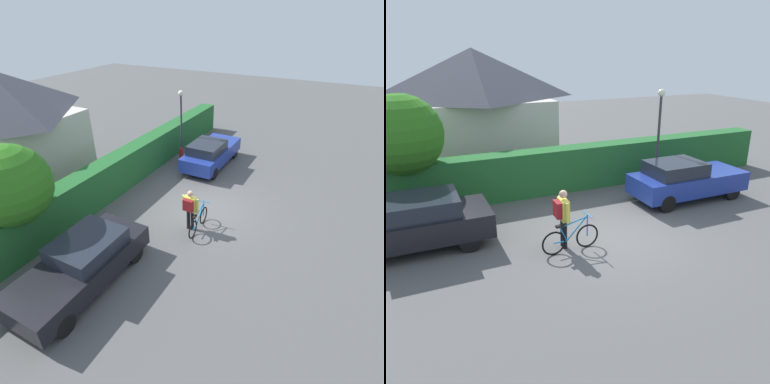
% 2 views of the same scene
% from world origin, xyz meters
% --- Properties ---
extents(ground_plane, '(60.00, 60.00, 0.00)m').
position_xyz_m(ground_plane, '(0.00, 0.00, 0.00)').
color(ground_plane, '#525252').
extents(hedge_row, '(18.73, 0.90, 1.66)m').
position_xyz_m(hedge_row, '(0.00, 4.46, 0.83)').
color(hedge_row, '#215E2A').
rests_on(hedge_row, ground).
extents(house_distant, '(6.71, 4.43, 5.24)m').
position_xyz_m(house_distant, '(-2.13, 9.22, 2.68)').
color(house_distant, beige).
rests_on(house_distant, ground).
extents(parked_car_near, '(4.45, 1.82, 1.46)m').
position_xyz_m(parked_car_near, '(-5.43, 1.70, 0.76)').
color(parked_car_near, black).
rests_on(parked_car_near, ground).
extents(parked_car_far, '(4.22, 1.72, 1.46)m').
position_xyz_m(parked_car_far, '(3.80, 1.70, 0.75)').
color(parked_car_far, navy).
rests_on(parked_car_far, ground).
extents(bicycle, '(1.69, 0.50, 1.00)m').
position_xyz_m(bicycle, '(-1.51, -0.21, 0.38)').
color(bicycle, black).
rests_on(bicycle, ground).
extents(person_rider, '(0.36, 0.67, 1.67)m').
position_xyz_m(person_rider, '(-1.63, 0.09, 1.02)').
color(person_rider, black).
rests_on(person_rider, ground).
extents(street_lamp, '(0.28, 0.28, 3.78)m').
position_xyz_m(street_lamp, '(3.75, 3.41, 2.48)').
color(street_lamp, '#38383D').
rests_on(street_lamp, ground).
extents(tree_kerbside, '(2.56, 2.56, 3.93)m').
position_xyz_m(tree_kerbside, '(-5.30, 4.36, 2.62)').
color(tree_kerbside, brown).
rests_on(tree_kerbside, ground).
extents(fire_hydrant, '(0.20, 0.20, 0.81)m').
position_xyz_m(fire_hydrant, '(3.58, 3.36, 0.41)').
color(fire_hydrant, red).
rests_on(fire_hydrant, ground).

